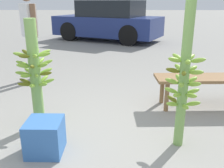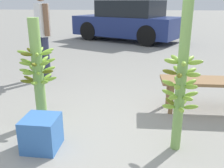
{
  "view_description": "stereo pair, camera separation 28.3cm",
  "coord_description": "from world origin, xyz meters",
  "px_view_note": "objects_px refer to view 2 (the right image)",
  "views": [
    {
      "loc": [
        0.16,
        -2.14,
        1.43
      ],
      "look_at": [
        0.11,
        0.54,
        0.54
      ],
      "focal_mm": 40.0,
      "sensor_mm": 36.0,
      "label": 1
    },
    {
      "loc": [
        0.45,
        -2.12,
        1.43
      ],
      "look_at": [
        0.11,
        0.54,
        0.54
      ],
      "focal_mm": 40.0,
      "sensor_mm": 36.0,
      "label": 2
    }
  ],
  "objects_px": {
    "banana_stalk_left": "(38,71)",
    "vendor_person": "(43,26)",
    "produce_crate": "(42,133)",
    "market_bench": "(215,84)",
    "banana_stalk_center": "(181,79)",
    "parked_car": "(128,22)"
  },
  "relations": [
    {
      "from": "banana_stalk_left",
      "to": "vendor_person",
      "type": "bearing_deg",
      "value": 109.55
    },
    {
      "from": "produce_crate",
      "to": "market_bench",
      "type": "bearing_deg",
      "value": 31.19
    },
    {
      "from": "banana_stalk_center",
      "to": "vendor_person",
      "type": "relative_size",
      "value": 0.93
    },
    {
      "from": "market_bench",
      "to": "parked_car",
      "type": "xyz_separation_m",
      "value": [
        -1.59,
        6.23,
        0.32
      ]
    },
    {
      "from": "parked_car",
      "to": "produce_crate",
      "type": "relative_size",
      "value": 12.41
    },
    {
      "from": "market_bench",
      "to": "produce_crate",
      "type": "height_order",
      "value": "market_bench"
    },
    {
      "from": "produce_crate",
      "to": "parked_car",
      "type": "bearing_deg",
      "value": 87.2
    },
    {
      "from": "banana_stalk_center",
      "to": "vendor_person",
      "type": "distance_m",
      "value": 3.12
    },
    {
      "from": "banana_stalk_center",
      "to": "produce_crate",
      "type": "bearing_deg",
      "value": -172.72
    },
    {
      "from": "vendor_person",
      "to": "produce_crate",
      "type": "relative_size",
      "value": 4.81
    },
    {
      "from": "banana_stalk_left",
      "to": "market_bench",
      "type": "relative_size",
      "value": 0.88
    },
    {
      "from": "banana_stalk_left",
      "to": "market_bench",
      "type": "bearing_deg",
      "value": 16.1
    },
    {
      "from": "banana_stalk_left",
      "to": "produce_crate",
      "type": "distance_m",
      "value": 0.77
    },
    {
      "from": "vendor_person",
      "to": "banana_stalk_center",
      "type": "bearing_deg",
      "value": 7.41
    },
    {
      "from": "banana_stalk_left",
      "to": "parked_car",
      "type": "height_order",
      "value": "parked_car"
    },
    {
      "from": "vendor_person",
      "to": "market_bench",
      "type": "bearing_deg",
      "value": 29.37
    },
    {
      "from": "banana_stalk_left",
      "to": "vendor_person",
      "type": "distance_m",
      "value": 1.94
    },
    {
      "from": "banana_stalk_left",
      "to": "banana_stalk_center",
      "type": "distance_m",
      "value": 1.62
    },
    {
      "from": "banana_stalk_left",
      "to": "banana_stalk_center",
      "type": "xyz_separation_m",
      "value": [
        1.57,
        -0.38,
        0.09
      ]
    },
    {
      "from": "banana_stalk_left",
      "to": "market_bench",
      "type": "distance_m",
      "value": 2.28
    },
    {
      "from": "banana_stalk_left",
      "to": "banana_stalk_center",
      "type": "height_order",
      "value": "banana_stalk_center"
    },
    {
      "from": "banana_stalk_left",
      "to": "produce_crate",
      "type": "xyz_separation_m",
      "value": [
        0.23,
        -0.55,
        -0.48
      ]
    }
  ]
}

